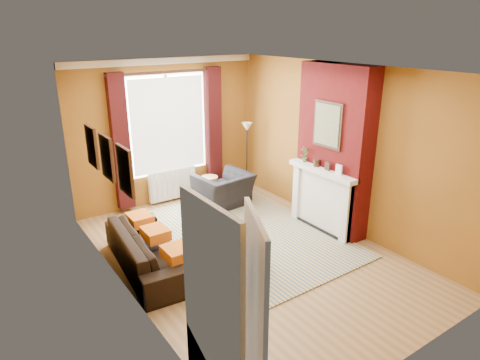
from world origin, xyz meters
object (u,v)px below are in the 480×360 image
Objects in this scene: armchair at (223,190)px; floor_lamp at (247,138)px; wicker_stool at (210,187)px; coffee_table at (230,236)px; sofa at (149,249)px.

floor_lamp reaches higher than armchair.
floor_lamp is at bearing -163.71° from armchair.
floor_lamp is at bearing -15.82° from wicker_stool.
armchair reaches higher than wicker_stool.
floor_lamp is at bearing 57.70° from coffee_table.
wicker_stool is 0.31× the size of floor_lamp.
coffee_table is at bearing 54.46° from armchair.
coffee_table is 0.80× the size of floor_lamp.
wicker_stool is at bearing 75.13° from coffee_table.
coffee_table is (-0.97, -1.72, 0.01)m from armchair.
coffee_table is (1.16, -0.36, 0.04)m from sofa.
coffee_table is 2.58× the size of wicker_stool.
floor_lamp reaches higher than sofa.
wicker_stool is (0.01, 0.55, -0.11)m from armchair.
sofa is 1.22m from coffee_table.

